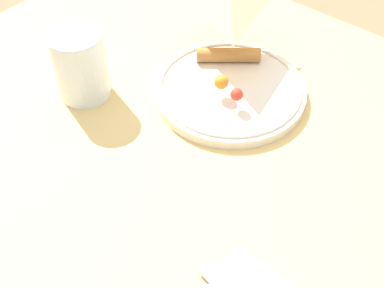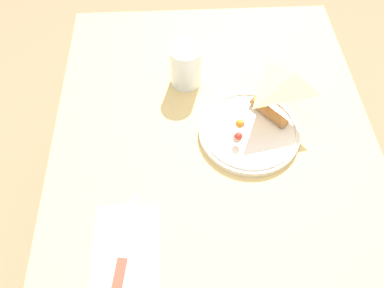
{
  "view_description": "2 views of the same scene",
  "coord_description": "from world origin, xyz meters",
  "views": [
    {
      "loc": [
        -0.24,
        0.41,
        1.24
      ],
      "look_at": [
        0.04,
        0.06,
        0.75
      ],
      "focal_mm": 45.0,
      "sensor_mm": 36.0,
      "label": 1
    },
    {
      "loc": [
        -0.44,
        0.08,
        1.46
      ],
      "look_at": [
        0.02,
        0.06,
        0.77
      ],
      "focal_mm": 35.0,
      "sensor_mm": 36.0,
      "label": 2
    }
  ],
  "objects": [
    {
      "name": "milk_glass",
      "position": [
        0.26,
        0.06,
        0.77
      ],
      "size": [
        0.08,
        0.08,
        0.11
      ],
      "color": "white",
      "rests_on": "dining_table"
    },
    {
      "name": "butter_knife",
      "position": [
        -0.2,
        0.2,
        0.73
      ],
      "size": [
        0.22,
        0.05,
        0.01
      ],
      "rotation": [
        0.0,
        0.0,
        -0.14
      ],
      "color": "#99422D",
      "rests_on": "napkin_folded"
    },
    {
      "name": "plate_pizza",
      "position": [
        0.08,
        -0.08,
        0.73
      ],
      "size": [
        0.24,
        0.24,
        0.05
      ],
      "color": "silver",
      "rests_on": "dining_table"
    },
    {
      "name": "napkin_folded",
      "position": [
        -0.19,
        0.2,
        0.72
      ],
      "size": [
        0.18,
        0.13,
        0.0
      ],
      "rotation": [
        0.0,
        0.0,
        0.01
      ],
      "color": "white",
      "rests_on": "dining_table"
    },
    {
      "name": "ground_plane",
      "position": [
        0.0,
        0.0,
        0.0
      ],
      "size": [
        6.0,
        6.0,
        0.0
      ],
      "primitive_type": "plane",
      "color": "#997A56"
    },
    {
      "name": "dining_table",
      "position": [
        0.0,
        0.0,
        0.62
      ],
      "size": [
        1.14,
        0.78,
        0.72
      ],
      "color": "#DBB770",
      "rests_on": "ground_plane"
    }
  ]
}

